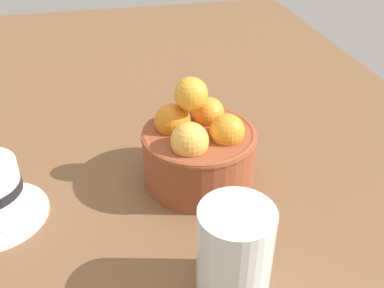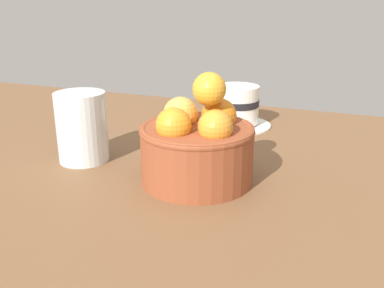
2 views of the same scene
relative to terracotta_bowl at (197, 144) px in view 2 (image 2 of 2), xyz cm
name	(u,v)px [view 2 (image 2 of 2)]	position (x,y,z in cm)	size (l,w,h in cm)	color
ground_plane	(197,197)	(-0.02, -0.07, -7.21)	(155.98, 81.03, 4.72)	brown
terracotta_bowl	(197,144)	(0.00, 0.00, 0.00)	(14.16, 14.16, 13.70)	brown
coffee_cup	(237,107)	(-1.79, 24.70, -1.48)	(12.26, 12.26, 7.22)	white
water_glass	(82,127)	(-17.42, 0.75, 0.02)	(6.99, 6.99, 9.74)	silver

